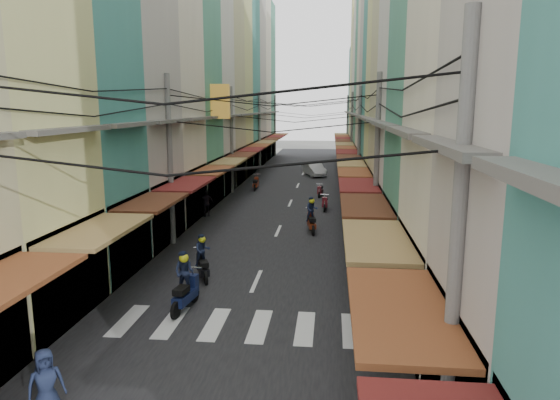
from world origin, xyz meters
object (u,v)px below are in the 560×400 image
Objects in this scene: white_car at (314,176)px; traffic_sign at (406,248)px; bicycle at (462,299)px; market_umbrella at (449,243)px.

traffic_sign reaches higher than white_car.
traffic_sign is (-2.17, -0.82, 2.03)m from bicycle.
bicycle is at bearing 20.80° from traffic_sign.
bicycle is at bearing 45.22° from market_umbrella.
white_car is 32.63m from market_umbrella.
bicycle is 0.63× the size of traffic_sign.
bicycle is 2.47m from market_umbrella.
white_car reaches higher than bicycle.
bicycle is 3.08m from traffic_sign.
traffic_sign is at bearing -101.21° from white_car.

